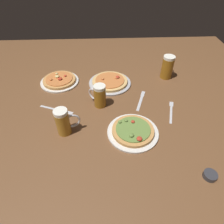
{
  "coord_description": "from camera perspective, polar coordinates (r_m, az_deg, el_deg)",
  "views": [
    {
      "loc": [
        -0.04,
        -0.88,
        0.83
      ],
      "look_at": [
        0.0,
        0.0,
        0.02
      ],
      "focal_mm": 31.14,
      "sensor_mm": 36.0,
      "label": 1
    }
  ],
  "objects": [
    {
      "name": "ground_plane",
      "position": [
        1.22,
        0.0,
        -1.21
      ],
      "size": [
        2.4,
        2.4,
        0.03
      ],
      "primitive_type": "cube",
      "color": "brown"
    },
    {
      "name": "pizza_plate_near",
      "position": [
        1.1,
        6.15,
        -5.6
      ],
      "size": [
        0.29,
        0.29,
        0.05
      ],
      "color": "silver",
      "rests_on": "ground_plane"
    },
    {
      "name": "pizza_plate_far",
      "position": [
        1.47,
        -0.65,
        8.81
      ],
      "size": [
        0.31,
        0.31,
        0.05
      ],
      "color": "#B2B2B7",
      "rests_on": "ground_plane"
    },
    {
      "name": "pizza_plate_side",
      "position": [
        1.53,
        -15.15,
        8.92
      ],
      "size": [
        0.28,
        0.28,
        0.05
      ],
      "color": "silver",
      "rests_on": "ground_plane"
    },
    {
      "name": "beer_mug_dark",
      "position": [
        1.57,
        16.01,
        12.59
      ],
      "size": [
        0.11,
        0.13,
        0.18
      ],
      "color": "#9E6619",
      "rests_on": "ground_plane"
    },
    {
      "name": "beer_mug_amber",
      "position": [
        1.24,
        -3.74,
        4.8
      ],
      "size": [
        0.12,
        0.1,
        0.15
      ],
      "color": "#9E6619",
      "rests_on": "ground_plane"
    },
    {
      "name": "beer_mug_pale",
      "position": [
        1.09,
        -14.01,
        -2.83
      ],
      "size": [
        0.13,
        0.08,
        0.16
      ],
      "color": "#B27A23",
      "rests_on": "ground_plane"
    },
    {
      "name": "ramekin_sauce",
      "position": [
        1.04,
        26.86,
        -16.25
      ],
      "size": [
        0.06,
        0.06,
        0.03
      ],
      "primitive_type": "cylinder",
      "color": "#333338",
      "rests_on": "ground_plane"
    },
    {
      "name": "fork_left",
      "position": [
        1.29,
        -15.82,
        0.65
      ],
      "size": [
        0.22,
        0.1,
        0.01
      ],
      "color": "silver",
      "rests_on": "ground_plane"
    },
    {
      "name": "knife_right",
      "position": [
        1.33,
        8.45,
        3.44
      ],
      "size": [
        0.09,
        0.21,
        0.01
      ],
      "color": "silver",
      "rests_on": "ground_plane"
    },
    {
      "name": "fork_spare",
      "position": [
        1.28,
        16.97,
        0.19
      ],
      "size": [
        0.08,
        0.21,
        0.01
      ],
      "color": "silver",
      "rests_on": "ground_plane"
    }
  ]
}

